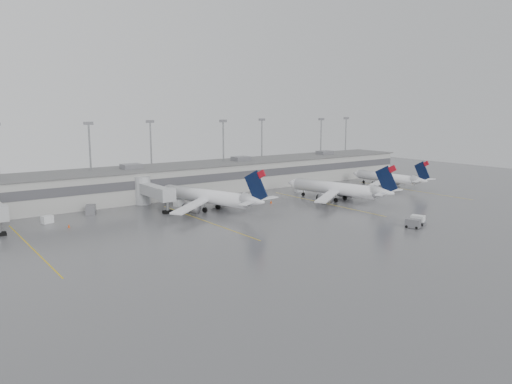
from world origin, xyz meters
TOP-DOWN VIEW (x-y plane):
  - ground at (0.00, 0.00)m, footprint 260.00×260.00m
  - terminal at (-0.01, 57.98)m, footprint 152.00×17.00m
  - light_masts at (0.00, 63.75)m, footprint 142.40×8.00m
  - jet_bridge_right at (-20.50, 45.72)m, footprint 4.00×17.20m
  - stand_markings at (-0.00, 24.00)m, footprint 105.25×40.00m
  - jet_mid_left at (-10.97, 33.10)m, footprint 28.87×32.86m
  - jet_mid_right at (22.73, 24.05)m, footprint 28.42×32.22m
  - jet_far_right at (52.65, 32.16)m, footprint 24.98×28.06m
  - baggage_tug at (16.55, -4.97)m, footprint 2.78×3.52m
  - baggage_cart at (13.35, -6.17)m, footprint 2.43×3.23m
  - gse_uld_a at (-45.47, 41.95)m, footprint 2.55×2.05m
  - gse_uld_b at (-14.36, 42.42)m, footprint 2.80×2.40m
  - gse_uld_c at (23.98, 40.97)m, footprint 2.80×2.13m
  - gse_loader at (-35.08, 45.65)m, footprint 3.25×3.86m
  - cone_a at (-42.96, 35.16)m, footprint 0.45×0.45m
  - cone_b at (-19.48, 37.47)m, footprint 0.38×0.38m
  - cone_c at (6.40, 31.80)m, footprint 0.50×0.50m
  - cone_d at (42.38, 33.11)m, footprint 0.44×0.44m

SIDE VIEW (x-z plane):
  - ground at x=0.00m, z-range 0.00..0.00m
  - stand_markings at x=0.00m, z-range 0.00..0.01m
  - cone_b at x=-19.48m, z-range 0.00..0.61m
  - cone_d at x=42.38m, z-range 0.00..0.70m
  - cone_a at x=-42.96m, z-range 0.00..0.72m
  - cone_c at x=6.40m, z-range 0.00..0.80m
  - baggage_tug at x=16.55m, z-range -0.22..1.77m
  - gse_uld_a at x=-45.47m, z-range 0.00..1.57m
  - gse_uld_b at x=-14.36m, z-range 0.00..1.68m
  - gse_uld_c at x=23.98m, z-range 0.00..1.79m
  - baggage_cart at x=13.35m, z-range 0.04..1.88m
  - gse_loader at x=-35.08m, z-range 0.00..2.06m
  - jet_far_right at x=52.65m, z-range -1.72..7.36m
  - jet_mid_right at x=22.73m, z-range -2.00..8.58m
  - jet_mid_left at x=-10.97m, z-range -2.07..8.88m
  - jet_bridge_right at x=-20.50m, z-range 0.37..7.37m
  - terminal at x=-0.01m, z-range -0.55..8.90m
  - light_masts at x=0.00m, z-range 1.73..22.33m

